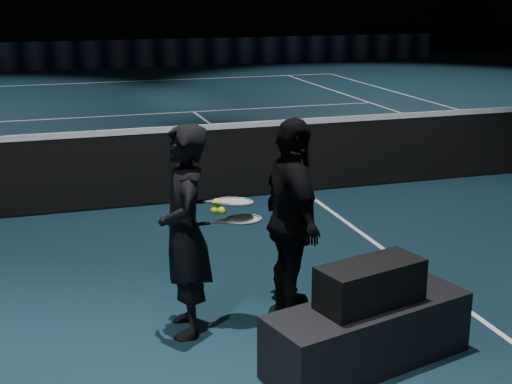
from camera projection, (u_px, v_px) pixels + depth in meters
floor at (303, 192)px, 9.17m from camera, size 36.00×36.00×0.00m
court_lines at (303, 191)px, 9.17m from camera, size 10.98×23.78×0.01m
net_mesh at (304, 158)px, 9.04m from camera, size 12.80×0.02×0.86m
net_tape at (305, 121)px, 8.91m from camera, size 12.80×0.03×0.07m
sponsor_backdrop at (131, 54)px, 23.24m from camera, size 22.00×0.15×0.90m
player_bench at (368, 334)px, 4.92m from camera, size 1.58×0.86×0.45m
racket_bag at (370, 284)px, 4.82m from camera, size 0.81×0.50×0.30m
bag_signature at (381, 293)px, 4.67m from camera, size 0.34×0.09×0.10m
player_a at (185, 232)px, 5.23m from camera, size 0.45×0.62×1.60m
player_b at (292, 220)px, 5.49m from camera, size 0.39×0.94×1.60m
racket_lower at (243, 219)px, 5.36m from camera, size 0.68×0.23×0.03m
racket_upper at (235, 202)px, 5.34m from camera, size 0.70×0.28×0.10m
tennis_balls at (218, 208)px, 5.27m from camera, size 0.12×0.10×0.12m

